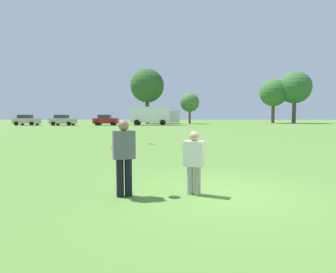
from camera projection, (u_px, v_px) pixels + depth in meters
ground_plane at (224, 194)px, 6.50m from camera, size 195.85×195.85×0.00m
player_thrower at (124, 154)px, 6.23m from camera, size 0.54×0.41×1.70m
player_defender at (194, 160)px, 6.40m from camera, size 0.50×0.40×1.44m
frisbee at (151, 144)px, 6.38m from camera, size 0.28×0.27×0.10m
traffic_cone at (113, 144)px, 15.31m from camera, size 0.32×0.32×0.48m
parked_car_near_left at (26, 120)px, 48.34m from camera, size 4.22×2.25×1.82m
parked_car_mid_left at (63, 120)px, 47.76m from camera, size 4.22×2.25×1.82m
parked_car_center at (106, 120)px, 48.48m from camera, size 4.22×2.25×1.82m
box_truck at (154, 115)px, 49.59m from camera, size 8.52×3.08×3.18m
tree_west_oak at (147, 86)px, 58.22m from camera, size 6.93×6.93×11.26m
tree_west_maple at (190, 102)px, 56.87m from camera, size 3.83×3.83×6.22m
tree_center_elm at (274, 93)px, 60.72m from camera, size 5.81×5.81×9.45m
tree_east_birch at (295, 88)px, 59.50m from camera, size 6.73×6.73×10.93m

